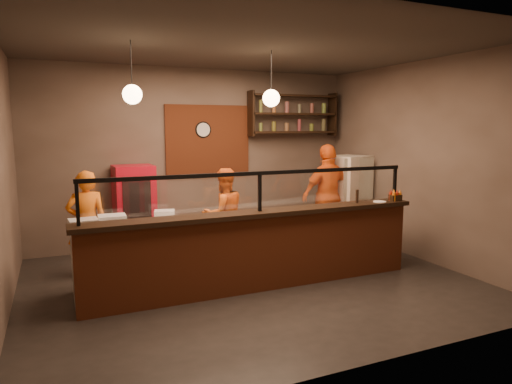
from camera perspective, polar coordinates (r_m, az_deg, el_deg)
name	(u,v)px	position (r m, az deg, el deg)	size (l,w,h in m)	color
floor	(251,282)	(6.52, -0.65, -11.15)	(6.00, 6.00, 0.00)	black
ceiling	(250,46)	(6.24, -0.70, 17.80)	(6.00, 6.00, 0.00)	#39332C
wall_back	(198,157)	(8.52, -7.31, 4.37)	(6.00, 6.00, 0.00)	brown
wall_right	(421,161)	(7.85, 19.94, 3.62)	(5.00, 5.00, 0.00)	brown
wall_front	(365,192)	(4.01, 13.50, -0.05)	(6.00, 6.00, 0.00)	brown
brick_patch	(208,141)	(8.54, -6.00, 6.41)	(1.60, 0.04, 1.30)	brown
service_counter	(260,253)	(6.10, 0.46, -7.58)	(4.60, 0.25, 1.00)	brown
counter_ledge	(260,213)	(5.98, 0.47, -2.69)	(4.70, 0.37, 0.06)	black
worktop_cabinet	(245,249)	(6.57, -1.35, -7.12)	(4.60, 0.75, 0.85)	gray
worktop	(245,218)	(6.46, -1.36, -3.27)	(4.60, 0.75, 0.05)	white
sneeze_guard	(260,188)	(5.93, 0.47, 0.55)	(4.50, 0.05, 0.52)	white
wall_shelving	(293,114)	(9.07, 4.68, 9.69)	(1.84, 0.28, 0.85)	black
wall_clock	(203,130)	(8.50, -6.65, 7.74)	(0.30, 0.30, 0.04)	black
pendant_left	(132,94)	(5.94, -15.21, 11.71)	(0.24, 0.24, 0.77)	black
pendant_right	(271,98)	(6.51, 1.91, 11.65)	(0.24, 0.24, 0.77)	black
cook_left	(87,224)	(7.02, -20.38, -3.73)	(0.56, 0.37, 1.54)	orange
cook_mid	(224,214)	(7.38, -4.06, -2.82)	(0.73, 0.57, 1.50)	orange
cook_right	(328,196)	(8.31, 9.00, -0.44)	(1.08, 0.45, 1.85)	orange
fridge	(348,199)	(8.78, 11.39, -0.81)	(0.67, 0.63, 1.62)	beige
red_cooler	(135,210)	(8.02, -14.94, -2.16)	(0.65, 0.59, 1.51)	#B00B1E
pizza_dough	(269,213)	(6.64, 1.65, -2.68)	(0.54, 0.54, 0.01)	silver
prep_tub_a	(112,222)	(5.98, -17.53, -3.55)	(0.33, 0.26, 0.17)	white
prep_tub_b	(165,215)	(6.31, -11.36, -2.86)	(0.27, 0.21, 0.13)	silver
prep_tub_c	(84,226)	(5.83, -20.74, -3.98)	(0.33, 0.26, 0.16)	silver
rolling_pin	(101,224)	(6.17, -18.85, -3.75)	(0.06, 0.06, 0.34)	yellow
condiment_caddy	(395,198)	(7.11, 17.00, -0.68)	(0.16, 0.13, 0.09)	black
pepper_mill	(357,196)	(6.76, 12.52, -0.53)	(0.04, 0.04, 0.19)	black
small_plate	(380,202)	(6.92, 15.20, -1.19)	(0.19, 0.19, 0.01)	silver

